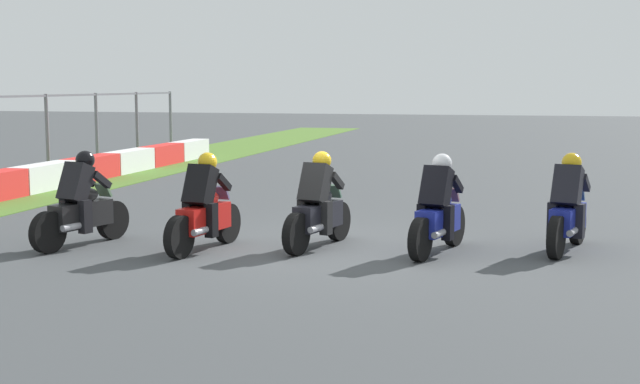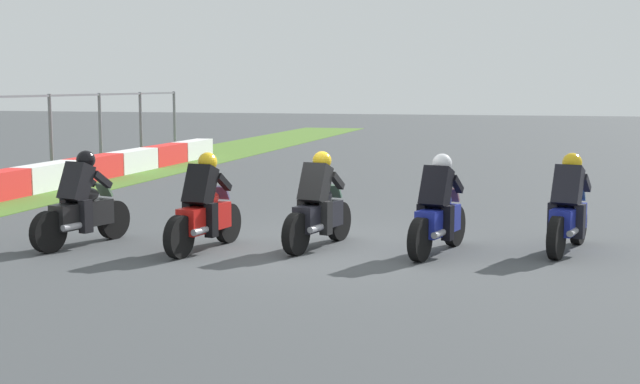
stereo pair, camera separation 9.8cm
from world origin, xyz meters
TOP-DOWN VIEW (x-y plane):
  - ground_plane at (0.00, 0.00)m, footprint 120.00×120.00m
  - rider_lane_a at (0.71, -3.71)m, footprint 2.01×0.67m
  - rider_lane_b at (0.06, -1.80)m, footprint 2.01×0.67m
  - rider_lane_c at (0.06, 0.07)m, footprint 2.02×0.65m
  - rider_lane_d at (-0.60, 1.72)m, footprint 2.03×0.61m
  - rider_lane_e at (-0.73, 3.75)m, footprint 2.00×0.69m

SIDE VIEW (x-z plane):
  - ground_plane at x=0.00m, z-range 0.00..0.00m
  - rider_lane_a at x=0.71m, z-range -0.13..1.38m
  - rider_lane_b at x=0.06m, z-range -0.13..1.38m
  - rider_lane_c at x=0.06m, z-range -0.13..1.38m
  - rider_lane_d at x=-0.60m, z-range -0.13..1.38m
  - rider_lane_e at x=-0.73m, z-range -0.13..1.38m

